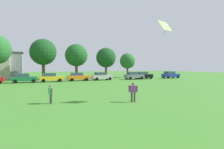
# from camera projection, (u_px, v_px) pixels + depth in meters

# --- Properties ---
(ground_plane) EXTENTS (160.00, 160.00, 0.00)m
(ground_plane) POSITION_uv_depth(u_px,v_px,m) (55.00, 87.00, 27.69)
(ground_plane) COLOR #42842D
(adult_bystander) EXTENTS (0.68, 0.53, 1.62)m
(adult_bystander) POSITION_uv_depth(u_px,v_px,m) (133.00, 90.00, 16.16)
(adult_bystander) COLOR #3F3833
(adult_bystander) RESTS_ON ground
(bystander_near_trees) EXTENTS (0.40, 0.70, 1.52)m
(bystander_near_trees) POSITION_uv_depth(u_px,v_px,m) (51.00, 92.00, 15.50)
(bystander_near_trees) COLOR #4C4C51
(bystander_near_trees) RESTS_ON ground
(kite) EXTENTS (1.48, 1.03, 1.17)m
(kite) POSITION_uv_depth(u_px,v_px,m) (165.00, 26.00, 16.83)
(kite) COLOR #8CD859
(parked_car_green_1) EXTENTS (4.30, 2.02, 1.68)m
(parked_car_green_1) POSITION_uv_depth(u_px,v_px,m) (24.00, 78.00, 34.93)
(parked_car_green_1) COLOR #196B38
(parked_car_green_1) RESTS_ON ground
(parked_car_yellow_2) EXTENTS (4.30, 2.02, 1.68)m
(parked_car_yellow_2) POSITION_uv_depth(u_px,v_px,m) (51.00, 77.00, 36.88)
(parked_car_yellow_2) COLOR yellow
(parked_car_yellow_2) RESTS_ON ground
(parked_car_orange_3) EXTENTS (4.30, 2.02, 1.68)m
(parked_car_orange_3) POSITION_uv_depth(u_px,v_px,m) (78.00, 77.00, 39.51)
(parked_car_orange_3) COLOR orange
(parked_car_orange_3) RESTS_ON ground
(parked_car_silver_4) EXTENTS (4.30, 2.02, 1.68)m
(parked_car_silver_4) POSITION_uv_depth(u_px,v_px,m) (102.00, 76.00, 41.63)
(parked_car_silver_4) COLOR silver
(parked_car_silver_4) RESTS_ON ground
(parked_car_gray_5) EXTENTS (4.30, 2.02, 1.68)m
(parked_car_gray_5) POSITION_uv_depth(u_px,v_px,m) (134.00, 76.00, 43.91)
(parked_car_gray_5) COLOR slate
(parked_car_gray_5) RESTS_ON ground
(parked_car_black_6) EXTENTS (4.30, 2.02, 1.68)m
(parked_car_black_6) POSITION_uv_depth(u_px,v_px,m) (143.00, 75.00, 45.52)
(parked_car_black_6) COLOR black
(parked_car_black_6) RESTS_ON ground
(parked_car_blue_7) EXTENTS (4.30, 2.02, 1.68)m
(parked_car_blue_7) POSITION_uv_depth(u_px,v_px,m) (170.00, 75.00, 48.18)
(parked_car_blue_7) COLOR #1E38AD
(parked_car_blue_7) RESTS_ON ground
(tree_center_left) EXTENTS (5.73, 5.73, 8.93)m
(tree_center_left) POSITION_uv_depth(u_px,v_px,m) (43.00, 52.00, 43.04)
(tree_center_left) COLOR brown
(tree_center_left) RESTS_ON ground
(tree_center_right) EXTENTS (5.19, 5.19, 8.09)m
(tree_center_right) POSITION_uv_depth(u_px,v_px,m) (76.00, 55.00, 45.37)
(tree_center_right) COLOR brown
(tree_center_right) RESTS_ON ground
(tree_right) EXTENTS (4.72, 4.72, 7.36)m
(tree_right) POSITION_uv_depth(u_px,v_px,m) (106.00, 58.00, 46.81)
(tree_right) COLOR brown
(tree_right) RESTS_ON ground
(tree_far_right) EXTENTS (4.11, 4.11, 6.40)m
(tree_far_right) POSITION_uv_depth(u_px,v_px,m) (127.00, 61.00, 52.14)
(tree_far_right) COLOR brown
(tree_far_right) RESTS_ON ground
(house_left) EXTENTS (10.45, 6.87, 6.30)m
(house_left) POSITION_uv_depth(u_px,v_px,m) (0.00, 65.00, 46.50)
(house_left) COLOR #9999A3
(house_left) RESTS_ON ground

